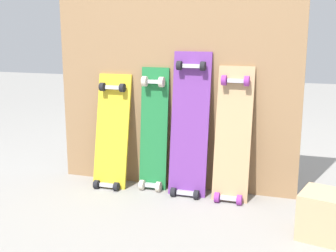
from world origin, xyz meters
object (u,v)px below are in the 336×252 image
(skateboard_yellow, at_px, (112,136))
(skateboard_green, at_px, (153,134))
(skateboard_purple, at_px, (189,130))
(wooden_crate, at_px, (325,215))
(skateboard_natural, at_px, (233,140))

(skateboard_yellow, xyz_separation_m, skateboard_green, (0.28, 0.04, 0.03))
(skateboard_yellow, relative_size, skateboard_green, 0.95)
(skateboard_yellow, bearing_deg, skateboard_purple, 1.41)
(skateboard_yellow, height_order, wooden_crate, skateboard_yellow)
(skateboard_yellow, distance_m, skateboard_natural, 0.80)
(skateboard_green, distance_m, wooden_crate, 1.16)
(skateboard_purple, distance_m, skateboard_natural, 0.28)
(wooden_crate, bearing_deg, skateboard_natural, 144.57)
(skateboard_yellow, xyz_separation_m, skateboard_natural, (0.80, 0.01, 0.04))
(skateboard_green, relative_size, skateboard_purple, 0.89)
(skateboard_yellow, xyz_separation_m, skateboard_purple, (0.52, 0.01, 0.08))
(skateboard_yellow, bearing_deg, wooden_crate, -15.79)
(skateboard_yellow, height_order, skateboard_green, skateboard_green)
(skateboard_yellow, bearing_deg, skateboard_natural, 0.40)
(skateboard_natural, height_order, wooden_crate, skateboard_natural)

